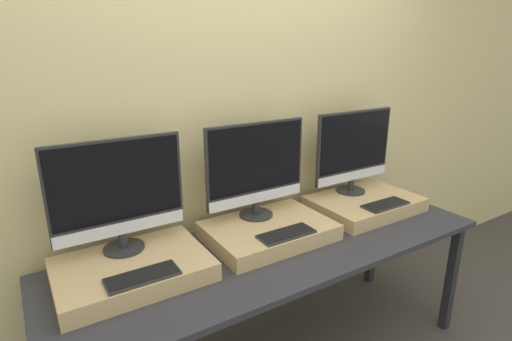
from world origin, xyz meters
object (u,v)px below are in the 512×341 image
monitor_right (354,149)px  keyboard_right (385,204)px  keyboard_left (143,276)px  monitor_left (118,192)px  monitor_center (256,167)px  keyboard_center (286,234)px

monitor_right → keyboard_right: 0.39m
keyboard_left → monitor_right: size_ratio=0.50×
monitor_left → keyboard_left: 0.39m
monitor_left → keyboard_left: (0.00, -0.28, -0.27)m
monitor_center → keyboard_right: (0.71, -0.28, -0.27)m
monitor_center → keyboard_right: bearing=-21.4°
monitor_right → keyboard_right: size_ratio=2.00×
monitor_left → keyboard_right: monitor_left is taller
keyboard_left → monitor_right: (1.41, 0.28, 0.27)m
keyboard_center → keyboard_right: size_ratio=1.00×
monitor_left → monitor_center: 0.71m
keyboard_left → monitor_center: 0.80m
monitor_left → keyboard_right: 1.46m
keyboard_center → monitor_center: bearing=90.0°
keyboard_left → keyboard_right: (1.41, 0.00, 0.00)m
keyboard_center → monitor_right: (0.71, 0.28, 0.27)m
keyboard_center → keyboard_right: bearing=0.0°
monitor_left → keyboard_center: monitor_left is taller
monitor_center → monitor_right: bearing=0.0°
monitor_left → keyboard_left: bearing=-90.0°
keyboard_center → monitor_left: bearing=158.6°
monitor_center → monitor_right: 0.71m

